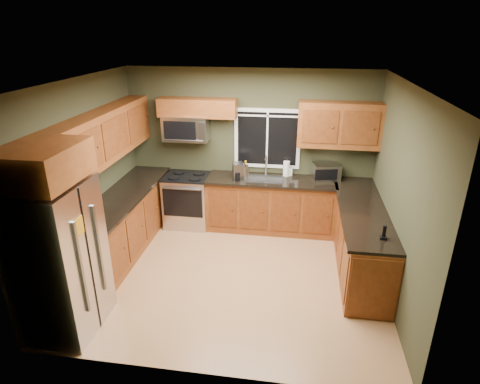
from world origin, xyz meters
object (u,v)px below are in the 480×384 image
(kettle, at_px, (244,171))
(refrigerator, at_px, (60,260))
(soap_bottle_b, at_px, (289,171))
(coffee_maker, at_px, (238,172))
(cordless_phone, at_px, (384,235))
(paper_towel_roll, at_px, (286,169))
(soap_bottle_a, at_px, (246,169))
(toaster_oven, at_px, (326,171))
(microwave, at_px, (186,128))
(range, at_px, (188,200))

(kettle, bearing_deg, refrigerator, -121.75)
(kettle, xyz_separation_m, soap_bottle_b, (0.75, 0.27, -0.04))
(refrigerator, height_order, coffee_maker, refrigerator)
(cordless_phone, bearing_deg, paper_towel_roll, 121.71)
(coffee_maker, bearing_deg, paper_towel_roll, 19.96)
(refrigerator, bearing_deg, cordless_phone, 14.63)
(soap_bottle_a, bearing_deg, refrigerator, -121.45)
(refrigerator, distance_m, toaster_oven, 4.22)
(paper_towel_roll, bearing_deg, cordless_phone, -58.29)
(microwave, height_order, cordless_phone, microwave)
(kettle, bearing_deg, soap_bottle_a, 71.74)
(microwave, distance_m, soap_bottle_a, 1.21)
(toaster_oven, xyz_separation_m, paper_towel_roll, (-0.65, 0.06, -0.01))
(soap_bottle_b, relative_size, cordless_phone, 1.02)
(toaster_oven, xyz_separation_m, cordless_phone, (0.60, -1.97, -0.08))
(kettle, bearing_deg, range, 177.73)
(microwave, bearing_deg, toaster_oven, 0.25)
(range, relative_size, microwave, 1.23)
(refrigerator, distance_m, paper_towel_roll, 3.82)
(coffee_maker, height_order, soap_bottle_b, coffee_maker)
(paper_towel_roll, height_order, cordless_phone, paper_towel_roll)
(microwave, height_order, soap_bottle_a, microwave)
(paper_towel_roll, relative_size, soap_bottle_a, 0.97)
(refrigerator, xyz_separation_m, soap_bottle_b, (2.44, 3.00, 0.13))
(toaster_oven, relative_size, soap_bottle_b, 2.79)
(kettle, distance_m, cordless_phone, 2.64)
(coffee_maker, relative_size, soap_bottle_b, 1.56)
(range, distance_m, cordless_phone, 3.51)
(soap_bottle_b, bearing_deg, paper_towel_roll, -158.20)
(soap_bottle_a, bearing_deg, soap_bottle_b, 15.38)
(refrigerator, distance_m, kettle, 3.21)
(paper_towel_roll, bearing_deg, coffee_maker, -160.04)
(kettle, height_order, soap_bottle_b, kettle)
(soap_bottle_a, bearing_deg, cordless_phone, -43.76)
(soap_bottle_b, bearing_deg, microwave, -176.92)
(paper_towel_roll, distance_m, cordless_phone, 2.39)
(toaster_oven, bearing_deg, soap_bottle_a, -175.01)
(coffee_maker, bearing_deg, kettle, 22.15)
(kettle, bearing_deg, soap_bottle_b, 19.81)
(refrigerator, distance_m, cordless_phone, 3.77)
(range, bearing_deg, microwave, 90.02)
(toaster_oven, bearing_deg, microwave, -179.75)
(range, xyz_separation_m, cordless_phone, (2.95, -1.82, 0.52))
(soap_bottle_a, bearing_deg, range, -178.30)
(range, relative_size, kettle, 3.24)
(toaster_oven, relative_size, soap_bottle_a, 1.71)
(refrigerator, height_order, soap_bottle_a, refrigerator)
(coffee_maker, distance_m, kettle, 0.10)
(soap_bottle_a, bearing_deg, coffee_maker, -137.12)
(kettle, bearing_deg, coffee_maker, -157.85)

